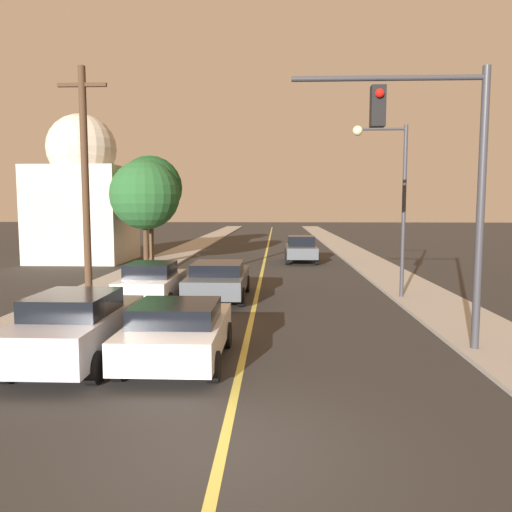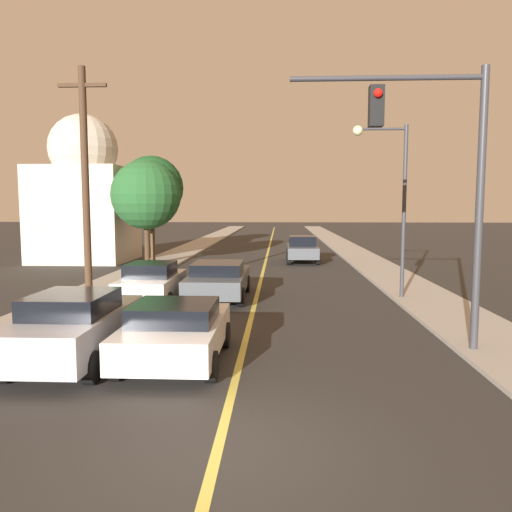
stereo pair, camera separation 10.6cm
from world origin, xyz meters
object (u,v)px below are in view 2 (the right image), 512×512
(utility_pole_left, at_px, (85,183))
(domed_building_left, at_px, (85,196))
(car_near_lane_second, at_px, (218,279))
(streetlamp_right, at_px, (390,185))
(tree_left_near, at_px, (146,195))
(car_far_oncoming, at_px, (302,249))
(car_outer_lane_front, at_px, (75,326))
(car_outer_lane_second, at_px, (152,283))
(car_near_lane_front, at_px, (176,331))
(traffic_signal_mast, at_px, (438,162))
(tree_left_far, at_px, (152,188))

(utility_pole_left, bearing_deg, domed_building_left, 111.69)
(car_near_lane_second, distance_m, streetlamp_right, 7.09)
(car_near_lane_second, xyz_separation_m, tree_left_near, (-5.16, 9.39, 3.30))
(streetlamp_right, height_order, utility_pole_left, utility_pole_left)
(car_far_oncoming, bearing_deg, domed_building_left, -1.23)
(car_far_oncoming, height_order, utility_pole_left, utility_pole_left)
(car_outer_lane_front, distance_m, streetlamp_right, 11.91)
(car_outer_lane_second, xyz_separation_m, utility_pole_left, (-1.99, -0.62, 3.42))
(car_outer_lane_front, height_order, car_outer_lane_second, car_outer_lane_front)
(car_near_lane_front, relative_size, car_far_oncoming, 0.94)
(traffic_signal_mast, xyz_separation_m, tree_left_far, (-10.88, 16.90, 0.05))
(car_outer_lane_front, relative_size, streetlamp_right, 0.69)
(car_near_lane_front, bearing_deg, car_outer_lane_front, -177.63)
(car_near_lane_second, bearing_deg, streetlamp_right, 0.75)
(car_outer_lane_front, bearing_deg, traffic_signal_mast, 7.85)
(car_outer_lane_second, relative_size, utility_pole_left, 0.50)
(tree_left_near, xyz_separation_m, domed_building_left, (-4.65, 3.01, 0.03))
(car_near_lane_front, distance_m, car_far_oncoming, 20.03)
(car_near_lane_second, distance_m, traffic_signal_mast, 9.51)
(tree_left_near, height_order, tree_left_far, tree_left_far)
(car_outer_lane_second, bearing_deg, traffic_signal_mast, -34.21)
(streetlamp_right, height_order, domed_building_left, domed_building_left)
(traffic_signal_mast, height_order, tree_left_near, traffic_signal_mast)
(streetlamp_right, height_order, tree_left_far, streetlamp_right)
(car_near_lane_second, height_order, streetlamp_right, streetlamp_right)
(car_outer_lane_second, height_order, utility_pole_left, utility_pole_left)
(car_near_lane_second, height_order, car_outer_lane_second, car_outer_lane_second)
(car_outer_lane_second, relative_size, traffic_signal_mast, 0.61)
(car_near_lane_front, distance_m, car_outer_lane_front, 2.19)
(car_near_lane_second, height_order, tree_left_far, tree_left_far)
(car_outer_lane_front, bearing_deg, utility_pole_left, 108.61)
(streetlamp_right, distance_m, tree_left_near, 14.69)
(car_outer_lane_second, bearing_deg, car_far_oncoming, 66.34)
(car_near_lane_second, height_order, traffic_signal_mast, traffic_signal_mast)
(car_far_oncoming, relative_size, utility_pole_left, 0.53)
(tree_left_near, bearing_deg, traffic_signal_mast, -55.53)
(streetlamp_right, relative_size, utility_pole_left, 0.79)
(streetlamp_right, bearing_deg, tree_left_far, 137.78)
(car_outer_lane_second, relative_size, domed_building_left, 0.43)
(car_far_oncoming, bearing_deg, car_near_lane_front, 79.57)
(streetlamp_right, bearing_deg, car_far_oncoming, 102.10)
(car_far_oncoming, height_order, tree_left_far, tree_left_far)
(tree_left_near, bearing_deg, domed_building_left, 147.08)
(streetlamp_right, xyz_separation_m, utility_pole_left, (-10.38, -1.85, 0.01))
(utility_pole_left, bearing_deg, tree_left_far, 94.28)
(car_outer_lane_second, bearing_deg, domed_building_left, 119.37)
(car_near_lane_front, distance_m, traffic_signal_mast, 6.95)
(tree_left_near, bearing_deg, tree_left_far, 84.76)
(car_outer_lane_front, relative_size, tree_left_near, 0.73)
(car_near_lane_front, xyz_separation_m, utility_pole_left, (-4.18, 5.82, 3.47))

